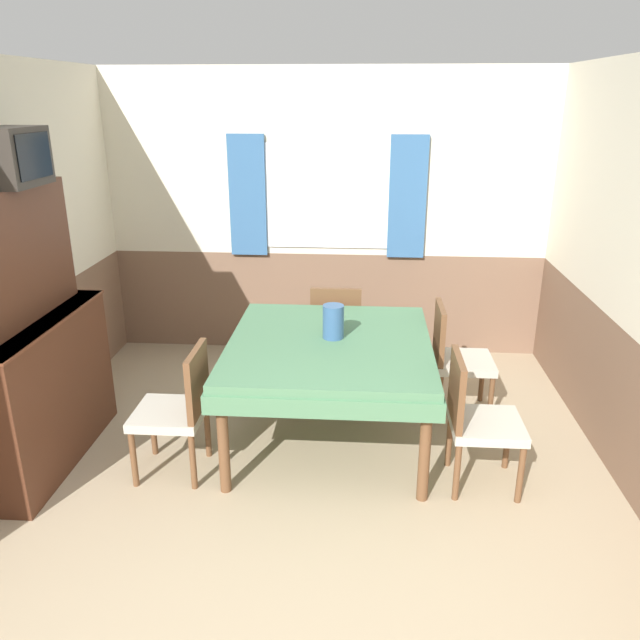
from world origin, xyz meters
TOP-DOWN VIEW (x-y plane):
  - wall_back at (0.00, 3.70)m, footprint 4.42×0.09m
  - wall_left at (-2.03, 1.84)m, footprint 0.05×4.07m
  - wall_right at (2.03, 1.84)m, footprint 0.05×4.07m
  - dining_table at (0.13, 1.97)m, footprint 1.42×1.56m
  - chair_head_window at (0.13, 2.98)m, footprint 0.44×0.44m
  - chair_right_far at (1.07, 2.45)m, footprint 0.44×0.44m
  - chair_left_near at (-0.81, 1.48)m, footprint 0.44×0.44m
  - chair_right_near at (1.07, 1.48)m, footprint 0.44×0.44m
  - sideboard at (-1.78, 1.56)m, footprint 0.46×1.34m
  - tv at (-1.75, 1.66)m, footprint 0.29×0.46m
  - vase at (0.15, 2.03)m, footprint 0.15×0.15m

SIDE VIEW (x-z plane):
  - chair_head_window at x=0.13m, z-range 0.04..0.91m
  - chair_right_far at x=1.07m, z-range 0.04..0.91m
  - chair_left_near at x=-0.81m, z-range 0.04..0.91m
  - chair_right_near at x=1.07m, z-range 0.04..0.91m
  - dining_table at x=0.13m, z-range 0.28..1.04m
  - sideboard at x=-1.78m, z-range -0.15..1.69m
  - vase at x=0.15m, z-range 0.76..1.00m
  - wall_left at x=-2.03m, z-range 0.00..2.60m
  - wall_right at x=2.03m, z-range 0.00..2.60m
  - wall_back at x=0.00m, z-range 0.01..2.61m
  - tv at x=-1.75m, z-range 1.83..2.18m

